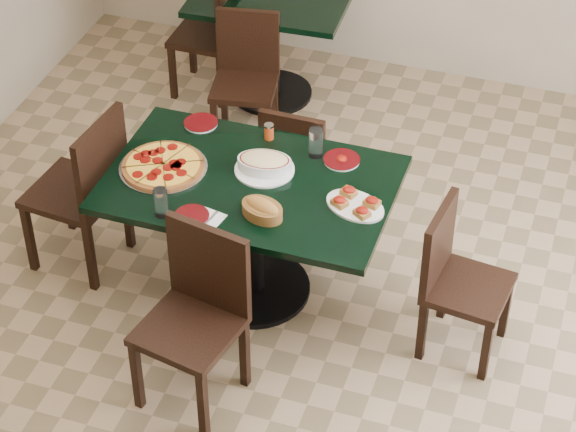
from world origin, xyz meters
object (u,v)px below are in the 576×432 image
(bruschetta_platter, at_px, (355,203))
(chair_far, at_px, (297,160))
(lasagna_casserole, at_px, (264,163))
(back_chair_left, at_px, (216,29))
(main_table, at_px, (251,209))
(back_table, at_px, (271,27))
(chair_left, at_px, (87,185))
(back_chair_near, at_px, (246,71))
(chair_right, at_px, (455,274))
(pepperoni_pizza, at_px, (163,166))
(chair_near, at_px, (198,307))
(bread_basket, at_px, (262,209))

(bruschetta_platter, bearing_deg, chair_far, 148.92)
(bruschetta_platter, bearing_deg, lasagna_casserole, -173.71)
(back_chair_left, relative_size, bruschetta_platter, 2.32)
(main_table, xyz_separation_m, back_table, (-0.54, 1.87, -0.04))
(chair_left, bearing_deg, lasagna_casserole, 105.44)
(back_chair_near, bearing_deg, chair_right, -52.04)
(main_table, relative_size, pepperoni_pizza, 3.20)
(back_chair_left, xyz_separation_m, bruschetta_platter, (1.46, -1.83, 0.29))
(back_chair_near, bearing_deg, pepperoni_pizza, -97.25)
(chair_near, relative_size, bruschetta_platter, 2.50)
(chair_left, bearing_deg, main_table, 99.26)
(chair_near, distance_m, bread_basket, 0.57)
(back_table, xyz_separation_m, bruschetta_platter, (1.10, -1.90, 0.25))
(chair_left, bearing_deg, pepperoni_pizza, 97.27)
(bruschetta_platter, bearing_deg, chair_right, 19.70)
(lasagna_casserole, bearing_deg, chair_far, 81.87)
(back_chair_left, bearing_deg, chair_far, 39.44)
(chair_near, height_order, back_chair_near, chair_near)
(chair_far, bearing_deg, bruschetta_platter, 128.45)
(main_table, xyz_separation_m, chair_right, (1.09, -0.05, -0.10))
(chair_left, distance_m, lasagna_casserole, 1.00)
(back_table, bearing_deg, lasagna_casserole, -74.73)
(bread_basket, relative_size, bruschetta_platter, 0.70)
(pepperoni_pizza, relative_size, bread_basket, 1.75)
(back_chair_left, relative_size, bread_basket, 3.33)
(back_chair_left, bearing_deg, bruschetta_platter, 38.85)
(chair_far, bearing_deg, back_table, -63.90)
(pepperoni_pizza, bearing_deg, chair_right, -0.19)
(back_table, relative_size, chair_near, 1.11)
(back_table, distance_m, chair_far, 1.36)
(chair_right, bearing_deg, bread_basket, 108.25)
(back_table, bearing_deg, pepperoni_pizza, -90.47)
(back_table, distance_m, bruschetta_platter, 2.21)
(main_table, relative_size, bruschetta_platter, 3.90)
(chair_left, bearing_deg, chair_near, 59.59)
(chair_left, height_order, back_chair_near, chair_left)
(main_table, relative_size, lasagna_casserole, 4.72)
(pepperoni_pizza, xyz_separation_m, bread_basket, (0.61, -0.20, 0.02))
(back_table, height_order, pepperoni_pizza, pepperoni_pizza)
(chair_far, xyz_separation_m, chair_right, (1.05, -0.69, 0.03))
(back_table, xyz_separation_m, back_chair_left, (-0.36, -0.07, -0.04))
(main_table, height_order, back_chair_left, back_chair_left)
(back_table, bearing_deg, bruschetta_platter, -62.87)
(chair_near, distance_m, bruschetta_platter, 0.92)
(main_table, bearing_deg, chair_far, 86.44)
(chair_near, distance_m, back_chair_left, 2.67)
(chair_far, height_order, back_chair_left, back_chair_left)
(chair_far, xyz_separation_m, chair_left, (-0.95, -0.70, 0.10))
(chair_near, xyz_separation_m, back_chair_near, (-0.53, 2.11, -0.06))
(back_table, height_order, chair_right, chair_right)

